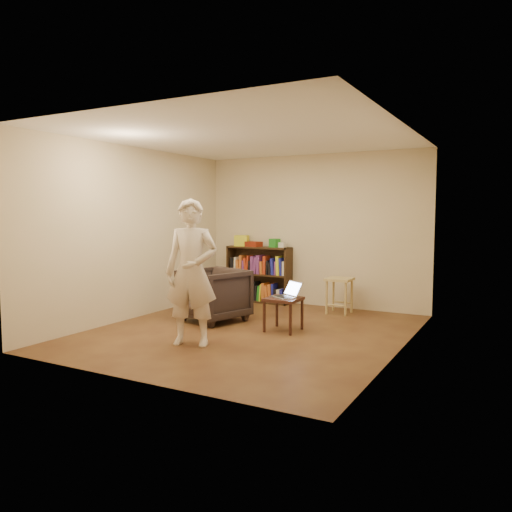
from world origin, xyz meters
The scene contains 15 objects.
floor centered at (0.00, 0.00, 0.00)m, with size 4.50×4.50×0.00m, color #452416.
ceiling centered at (0.00, 0.00, 2.60)m, with size 4.50×4.50×0.00m, color white.
wall_back centered at (0.00, 2.25, 1.30)m, with size 4.00×4.00×0.00m, color beige.
wall_left centered at (-2.00, 0.00, 1.30)m, with size 4.50×4.50×0.00m, color beige.
wall_right centered at (2.00, 0.00, 1.30)m, with size 4.50×4.50×0.00m, color beige.
bookshelf centered at (-0.97, 2.09, 0.44)m, with size 1.20×0.30×1.00m.
box_yellow centered at (-1.32, 2.07, 1.10)m, with size 0.24×0.17×0.20m, color yellow.
red_cloth centered at (-1.06, 2.05, 1.04)m, with size 0.27×0.20×0.09m, color maroon.
box_green centered at (-0.66, 2.08, 1.08)m, with size 0.15×0.15×0.15m, color #227E21.
box_white centered at (-0.52, 2.11, 1.04)m, with size 0.11×0.11×0.09m, color silver.
stool centered at (0.65, 1.77, 0.46)m, with size 0.39×0.39×0.57m.
armchair centered at (-0.80, 0.34, 0.39)m, with size 0.84×0.86×0.78m, color #2E231F.
side_table centered at (0.37, 0.28, 0.38)m, with size 0.45×0.45×0.46m.
laptop centered at (0.41, 0.32, 0.51)m, with size 0.45×0.46×0.22m.
person centered at (-0.30, -0.90, 0.89)m, with size 0.65×0.43×1.78m, color beige.
Camera 1 is at (3.25, -5.79, 1.61)m, focal length 35.00 mm.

